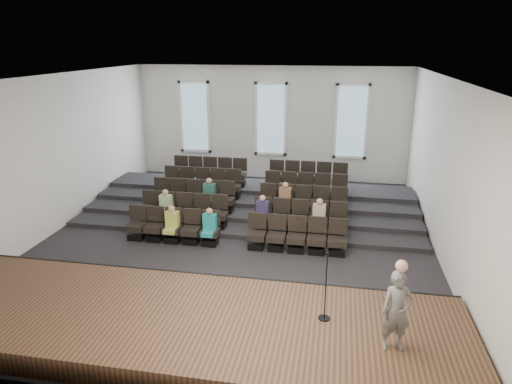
% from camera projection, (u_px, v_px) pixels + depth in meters
% --- Properties ---
extents(ground, '(14.00, 14.00, 0.00)m').
position_uv_depth(ground, '(237.00, 238.00, 14.50)').
color(ground, black).
rests_on(ground, ground).
extents(ceiling, '(12.00, 14.00, 0.02)m').
position_uv_depth(ceiling, '(235.00, 77.00, 12.94)').
color(ceiling, white).
rests_on(ceiling, ground).
extents(wall_back, '(12.00, 0.04, 5.00)m').
position_uv_depth(wall_back, '(271.00, 123.00, 20.28)').
color(wall_back, silver).
rests_on(wall_back, ground).
extents(wall_front, '(12.00, 0.04, 5.00)m').
position_uv_depth(wall_front, '(138.00, 272.00, 7.16)').
color(wall_front, silver).
rests_on(wall_front, ground).
extents(wall_left, '(0.04, 14.00, 5.00)m').
position_uv_depth(wall_left, '(55.00, 154.00, 14.75)').
color(wall_left, silver).
rests_on(wall_left, ground).
extents(wall_right, '(0.04, 14.00, 5.00)m').
position_uv_depth(wall_right, '(447.00, 172.00, 12.69)').
color(wall_right, silver).
rests_on(wall_right, ground).
extents(stage, '(11.80, 3.60, 0.50)m').
position_uv_depth(stage, '(185.00, 324.00, 9.66)').
color(stage, '#4F3922').
rests_on(stage, ground).
extents(stage_lip, '(11.80, 0.06, 0.52)m').
position_uv_depth(stage_lip, '(208.00, 283.00, 11.31)').
color(stage_lip, black).
rests_on(stage_lip, ground).
extents(risers, '(11.80, 4.80, 0.60)m').
position_uv_depth(risers, '(255.00, 200.00, 17.40)').
color(risers, black).
rests_on(risers, ground).
extents(seating_rows, '(6.80, 4.70, 1.67)m').
position_uv_depth(seating_rows, '(247.00, 202.00, 15.73)').
color(seating_rows, black).
rests_on(seating_rows, ground).
extents(windows, '(8.44, 0.10, 3.24)m').
position_uv_depth(windows, '(271.00, 119.00, 20.15)').
color(windows, white).
rests_on(windows, wall_back).
extents(audience, '(5.45, 2.64, 1.10)m').
position_uv_depth(audience, '(232.00, 209.00, 14.71)').
color(audience, '#AABC4B').
rests_on(audience, seating_rows).
extents(speaker, '(0.63, 0.48, 1.56)m').
position_uv_depth(speaker, '(397.00, 311.00, 8.30)').
color(speaker, '#605E5B').
rests_on(speaker, stage).
extents(mic_stand, '(0.25, 0.25, 1.52)m').
position_uv_depth(mic_stand, '(325.00, 299.00, 9.29)').
color(mic_stand, black).
rests_on(mic_stand, stage).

